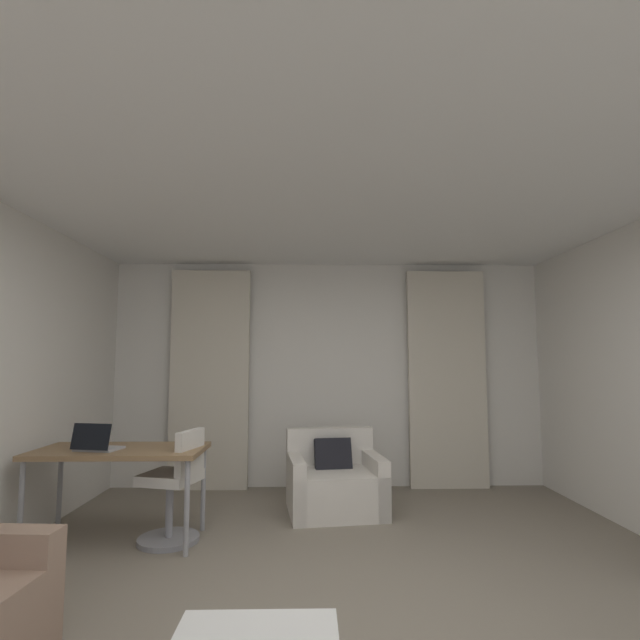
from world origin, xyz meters
The scene contains 9 objects.
ground_plane centered at (0.00, 0.00, 0.00)m, with size 12.00×12.00×0.00m, color gray.
wall_window centered at (0.00, 3.03, 1.30)m, with size 5.12×0.06×2.60m.
ceiling centered at (0.00, 0.00, 2.63)m, with size 5.12×6.12×0.06m, color white.
curtain_left_panel centered at (-1.38, 2.90, 1.25)m, with size 0.90×0.06×2.50m.
curtain_right_panel centered at (1.38, 2.90, 1.25)m, with size 0.90×0.06×2.50m.
armchair centered at (0.02, 2.06, 0.26)m, with size 0.97×0.87×0.76m.
desk centered at (-1.74, 1.30, 0.67)m, with size 1.32×0.65×0.73m.
desk_chair centered at (-1.30, 1.30, 0.39)m, with size 0.49×0.49×0.88m.
laptop centered at (-1.89, 1.20, 0.78)m, with size 0.36×0.31×0.22m.
Camera 1 is at (-0.22, -2.63, 1.41)m, focal length 26.73 mm.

